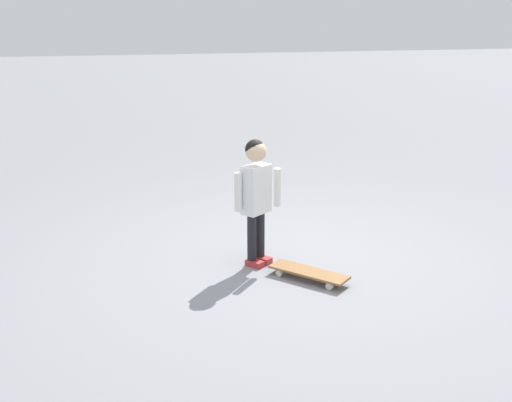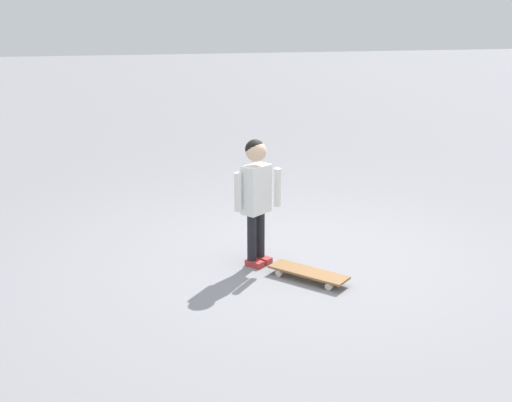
# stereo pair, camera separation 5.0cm
# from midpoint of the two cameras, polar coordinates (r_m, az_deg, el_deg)

# --- Properties ---
(ground_plane) EXTENTS (50.00, 50.00, 0.00)m
(ground_plane) POSITION_cam_midpoint_polar(r_m,az_deg,el_deg) (5.56, 3.72, -5.25)
(ground_plane) COLOR gray
(child_person) EXTENTS (0.27, 0.40, 1.06)m
(child_person) POSITION_cam_midpoint_polar(r_m,az_deg,el_deg) (5.28, 0.28, 1.10)
(child_person) COLOR black
(child_person) RESTS_ON ground
(skateboard) EXTENTS (0.61, 0.58, 0.07)m
(skateboard) POSITION_cam_midpoint_polar(r_m,az_deg,el_deg) (5.17, 4.91, -6.31)
(skateboard) COLOR olive
(skateboard) RESTS_ON ground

